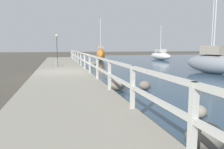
% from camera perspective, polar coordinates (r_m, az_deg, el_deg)
% --- Properties ---
extents(ground_plane, '(120.00, 120.00, 0.00)m').
position_cam_1_polar(ground_plane, '(13.86, -12.82, -0.46)').
color(ground_plane, '#4C473D').
extents(dock_walkway, '(3.26, 36.00, 0.31)m').
position_cam_1_polar(dock_walkway, '(13.84, -12.84, 0.17)').
color(dock_walkway, gray).
rests_on(dock_walkway, ground).
extents(railing, '(0.10, 32.50, 1.06)m').
position_cam_1_polar(railing, '(13.87, -6.60, 3.95)').
color(railing, beige).
rests_on(railing, dock_walkway).
extents(boulder_downstream, '(0.62, 0.55, 0.46)m').
position_cam_1_polar(boulder_downstream, '(20.63, -4.70, 2.86)').
color(boulder_downstream, slate).
rests_on(boulder_downstream, ground).
extents(boulder_water_edge, '(0.51, 0.46, 0.38)m').
position_cam_1_polar(boulder_water_edge, '(9.47, 8.55, -2.77)').
color(boulder_water_edge, slate).
rests_on(boulder_water_edge, ground).
extents(boulder_far_strip, '(0.45, 0.41, 0.34)m').
position_cam_1_polar(boulder_far_strip, '(6.15, 21.56, -8.97)').
color(boulder_far_strip, gray).
rests_on(boulder_far_strip, ground).
extents(boulder_near_dock, '(0.67, 0.60, 0.50)m').
position_cam_1_polar(boulder_near_dock, '(9.22, 1.52, -2.60)').
color(boulder_near_dock, gray).
rests_on(boulder_near_dock, ground).
extents(boulder_mid_strip, '(0.70, 0.63, 0.52)m').
position_cam_1_polar(boulder_mid_strip, '(4.31, 23.01, -14.80)').
color(boulder_mid_strip, '#666056').
rests_on(boulder_mid_strip, ground).
extents(mooring_bollard, '(0.21, 0.21, 0.47)m').
position_cam_1_polar(mooring_bollard, '(17.54, -14.30, 2.89)').
color(mooring_bollard, gray).
rests_on(mooring_bollard, dock_walkway).
extents(dock_lamp, '(0.29, 0.29, 2.92)m').
position_cam_1_polar(dock_lamp, '(26.49, -14.23, 8.71)').
color(dock_lamp, '#2D2D33').
rests_on(dock_lamp, dock_walkway).
extents(sailboat_white, '(1.66, 5.73, 4.67)m').
position_cam_1_polar(sailboat_white, '(31.02, 12.50, 4.88)').
color(sailboat_white, white).
rests_on(sailboat_white, water_surface).
extents(sailboat_orange, '(1.66, 3.96, 5.31)m').
position_cam_1_polar(sailboat_orange, '(28.11, -2.97, 5.29)').
color(sailboat_orange, orange).
rests_on(sailboat_orange, water_surface).
extents(sailboat_navy, '(3.04, 5.61, 6.33)m').
position_cam_1_polar(sailboat_navy, '(22.97, 24.39, 3.71)').
color(sailboat_navy, '#192347').
rests_on(sailboat_navy, water_surface).
extents(sailboat_gray, '(2.36, 4.55, 7.51)m').
position_cam_1_polar(sailboat_gray, '(16.45, 24.87, 2.94)').
color(sailboat_gray, gray).
rests_on(sailboat_gray, water_surface).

